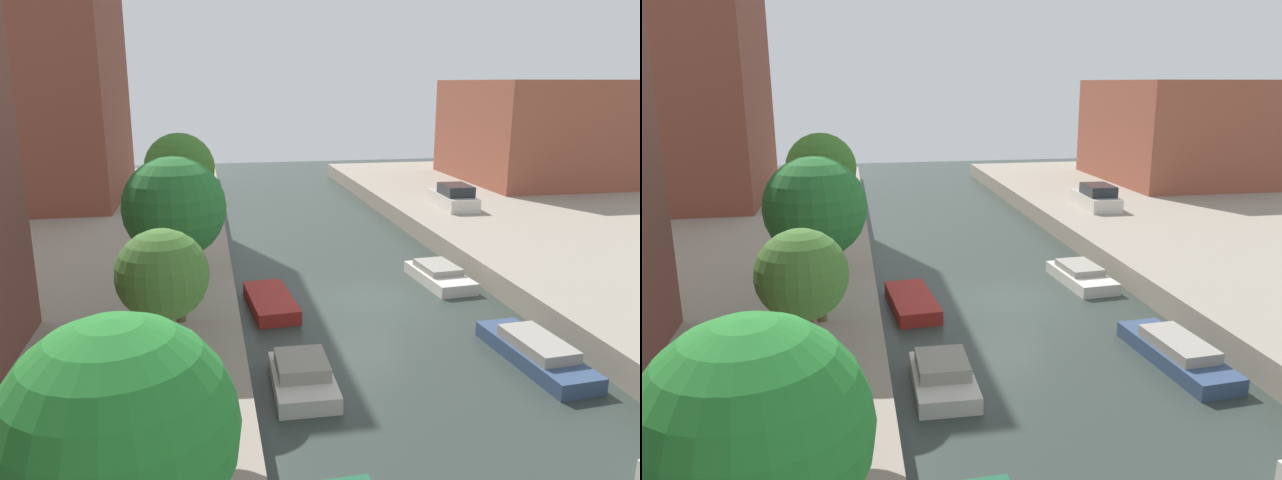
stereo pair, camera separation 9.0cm
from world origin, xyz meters
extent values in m
plane|color=#2D3833|center=(0.00, 0.00, 0.00)|extent=(84.00, 84.00, 0.00)
cube|color=brown|center=(-16.00, 19.09, 12.66)|extent=(10.00, 12.76, 23.31)
cube|color=brown|center=(18.00, 20.50, 4.63)|extent=(10.00, 12.78, 7.27)
sphere|color=#247B2D|center=(-6.80, -15.64, 4.80)|extent=(2.37, 2.37, 2.37)
cylinder|color=brown|center=(-6.80, -9.25, 2.36)|extent=(0.34, 0.34, 2.73)
sphere|color=#41722C|center=(-6.80, -9.25, 4.38)|extent=(1.87, 1.87, 1.87)
cylinder|color=brown|center=(-6.80, -3.30, 2.25)|extent=(0.30, 0.30, 2.49)
sphere|color=#256D2D|center=(-6.80, -3.30, 4.55)|extent=(3.03, 3.03, 3.03)
cylinder|color=brown|center=(-6.80, 2.10, 2.53)|extent=(0.29, 0.29, 3.07)
sphere|color=#376E25|center=(-6.80, 2.10, 4.99)|extent=(2.62, 2.62, 2.62)
cube|color=beige|center=(8.36, 11.68, 1.38)|extent=(1.88, 4.14, 0.77)
cube|color=#1E2328|center=(8.36, 11.38, 2.07)|extent=(1.60, 2.30, 0.60)
cube|color=beige|center=(-3.52, -6.37, 0.23)|extent=(1.68, 3.06, 0.46)
cube|color=gray|center=(-3.52, -6.22, 0.65)|extent=(1.41, 1.70, 0.37)
cube|color=maroon|center=(-3.72, -0.16, 0.25)|extent=(1.79, 3.86, 0.50)
cube|color=#33476B|center=(3.54, -6.07, 0.24)|extent=(1.74, 4.61, 0.48)
cube|color=gray|center=(3.54, -6.16, 0.65)|extent=(1.38, 2.56, 0.34)
cube|color=beige|center=(3.51, 1.45, 0.24)|extent=(1.88, 3.84, 0.48)
cube|color=gray|center=(3.51, 1.69, 0.61)|extent=(1.51, 2.15, 0.27)
camera|label=1|loc=(-5.86, -21.14, 8.11)|focal=33.97mm
camera|label=2|loc=(-5.77, -21.16, 8.11)|focal=33.97mm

